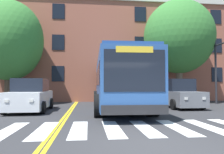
% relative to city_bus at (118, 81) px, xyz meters
% --- Properties ---
extents(ground_plane, '(120.00, 120.00, 0.00)m').
position_rel_city_bus_xyz_m(ground_plane, '(-0.17, -8.45, -1.76)').
color(ground_plane, '#303033').
extents(crosswalk, '(13.13, 3.06, 0.01)m').
position_rel_city_bus_xyz_m(crosswalk, '(0.68, -6.21, -1.75)').
color(crosswalk, white).
rests_on(crosswalk, ground).
extents(lane_line_yellow_inner, '(0.12, 36.00, 0.01)m').
position_rel_city_bus_xyz_m(lane_line_yellow_inner, '(-3.00, 7.79, -1.76)').
color(lane_line_yellow_inner, gold).
rests_on(lane_line_yellow_inner, ground).
extents(lane_line_yellow_outer, '(0.12, 36.00, 0.01)m').
position_rel_city_bus_xyz_m(lane_line_yellow_outer, '(-2.84, 7.79, -1.76)').
color(lane_line_yellow_outer, gold).
rests_on(lane_line_yellow_outer, ground).
extents(city_bus, '(3.20, 11.58, 3.21)m').
position_rel_city_bus_xyz_m(city_bus, '(0.00, 0.00, 0.00)').
color(city_bus, '#2D5699').
rests_on(city_bus, ground).
extents(car_white_near_lane, '(2.22, 4.43, 1.88)m').
position_rel_city_bus_xyz_m(car_white_near_lane, '(-5.20, -0.64, -0.91)').
color(car_white_near_lane, white).
rests_on(car_white_near_lane, ground).
extents(car_grey_far_lane, '(2.13, 4.66, 1.92)m').
position_rel_city_bus_xyz_m(car_grey_far_lane, '(4.20, 0.59, -0.90)').
color(car_grey_far_lane, slate).
rests_on(car_grey_far_lane, ground).
extents(car_tan_behind_bus, '(2.25, 3.96, 1.79)m').
position_rel_city_bus_xyz_m(car_tan_behind_bus, '(-0.03, 9.93, -0.93)').
color(car_tan_behind_bus, tan).
rests_on(car_tan_behind_bus, ground).
extents(traffic_light_near_corner, '(0.34, 2.62, 5.15)m').
position_rel_city_bus_xyz_m(traffic_light_near_corner, '(8.37, 1.81, 1.65)').
color(traffic_light_near_corner, '#28282D').
rests_on(traffic_light_near_corner, ground).
extents(street_tree_curbside_large, '(6.50, 6.28, 9.02)m').
position_rel_city_bus_xyz_m(street_tree_curbside_large, '(6.05, 4.64, 4.01)').
color(street_tree_curbside_large, brown).
rests_on(street_tree_curbside_large, ground).
extents(street_tree_curbside_small, '(7.23, 7.59, 8.18)m').
position_rel_city_bus_xyz_m(street_tree_curbside_small, '(-8.09, 4.14, 3.25)').
color(street_tree_curbside_small, '#4C3D2D').
rests_on(street_tree_curbside_small, ground).
extents(building_facade, '(37.97, 7.95, 10.17)m').
position_rel_city_bus_xyz_m(building_facade, '(2.99, 10.17, 3.33)').
color(building_facade, '#9E5642').
rests_on(building_facade, ground).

